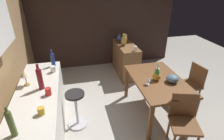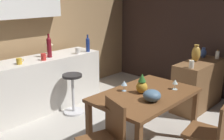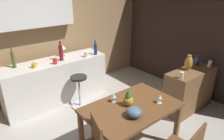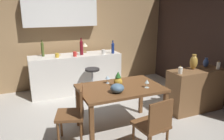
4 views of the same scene
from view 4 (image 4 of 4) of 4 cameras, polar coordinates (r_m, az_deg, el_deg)
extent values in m
plane|color=#B7B2A8|center=(4.07, -2.42, -12.67)|extent=(9.00, 9.00, 0.00)
cube|color=#9E7A51|center=(5.64, -10.21, 9.03)|extent=(5.20, 0.10, 2.60)
cube|color=white|center=(5.42, -13.39, 14.44)|extent=(1.70, 0.32, 0.64)
cube|color=#33231E|center=(5.31, 23.09, 7.62)|extent=(0.10, 4.40, 2.60)
cube|color=brown|center=(3.48, 2.21, -4.75)|extent=(1.32, 0.85, 0.04)
cube|color=brown|center=(3.77, -8.86, -9.40)|extent=(0.06, 0.06, 0.70)
cube|color=brown|center=(4.19, 7.57, -6.65)|extent=(0.06, 0.06, 0.70)
cube|color=brown|center=(3.13, -5.32, -14.89)|extent=(0.06, 0.06, 0.70)
cube|color=brown|center=(3.63, 13.63, -10.70)|extent=(0.06, 0.06, 0.70)
cube|color=silver|center=(5.28, -9.36, -0.82)|extent=(2.10, 0.60, 0.90)
cube|color=brown|center=(4.55, 20.87, -4.93)|extent=(1.10, 0.44, 0.82)
cube|color=brown|center=(3.31, -10.94, -11.45)|extent=(0.50, 0.50, 0.04)
cube|color=brown|center=(3.21, -7.91, -7.99)|extent=(0.14, 0.37, 0.43)
cylinder|color=brown|center=(3.30, -13.84, -16.30)|extent=(0.04, 0.04, 0.42)
cylinder|color=brown|center=(3.58, -13.15, -13.59)|extent=(0.04, 0.04, 0.42)
cylinder|color=brown|center=(3.27, -8.06, -16.30)|extent=(0.04, 0.04, 0.42)
cylinder|color=brown|center=(3.55, -7.87, -13.55)|extent=(0.04, 0.04, 0.42)
cube|color=brown|center=(3.06, 10.02, -13.89)|extent=(0.45, 0.45, 0.04)
cube|color=brown|center=(2.84, 12.61, -11.79)|extent=(0.38, 0.08, 0.40)
cylinder|color=brown|center=(3.19, 5.59, -17.11)|extent=(0.04, 0.04, 0.42)
cylinder|color=brown|center=(3.37, 10.17, -15.42)|extent=(0.04, 0.04, 0.42)
cylinder|color=#262323|center=(4.80, -5.20, 0.13)|extent=(0.32, 0.32, 0.04)
cylinder|color=silver|center=(4.90, -5.10, -3.53)|extent=(0.04, 0.04, 0.63)
cylinder|color=silver|center=(5.01, -5.02, -6.87)|extent=(0.34, 0.34, 0.03)
cylinder|color=silver|center=(3.64, -1.16, -3.43)|extent=(0.06, 0.06, 0.00)
cylinder|color=silver|center=(3.63, -1.16, -2.87)|extent=(0.01, 0.01, 0.07)
cone|color=silver|center=(3.61, -1.17, -1.89)|extent=(0.08, 0.08, 0.06)
cylinder|color=silver|center=(3.49, 9.05, -4.52)|extent=(0.08, 0.08, 0.00)
cylinder|color=silver|center=(3.48, 9.08, -3.94)|extent=(0.01, 0.01, 0.07)
cone|color=silver|center=(3.45, 9.13, -2.94)|extent=(0.07, 0.07, 0.06)
ellipsoid|color=gold|center=(3.48, 1.58, -3.11)|extent=(0.14, 0.14, 0.15)
cone|color=#2D6B28|center=(3.44, 1.60, -1.15)|extent=(0.10, 0.10, 0.10)
ellipsoid|color=slate|center=(3.23, 1.37, -4.77)|extent=(0.21, 0.21, 0.13)
cylinder|color=navy|center=(5.23, 0.22, 5.55)|extent=(0.07, 0.07, 0.22)
sphere|color=navy|center=(5.21, 0.22, 6.73)|extent=(0.07, 0.07, 0.07)
cylinder|color=navy|center=(5.20, 0.22, 7.36)|extent=(0.03, 0.03, 0.07)
cylinder|color=#475623|center=(5.13, -17.67, 5.00)|extent=(0.06, 0.06, 0.29)
sphere|color=#475623|center=(5.11, -17.80, 6.59)|extent=(0.06, 0.06, 0.06)
cylinder|color=#475623|center=(5.10, -17.85, 7.14)|extent=(0.02, 0.02, 0.06)
cylinder|color=maroon|center=(5.10, -7.98, 5.57)|extent=(0.08, 0.08, 0.29)
sphere|color=maroon|center=(5.08, -8.04, 7.20)|extent=(0.08, 0.08, 0.08)
cylinder|color=maroon|center=(5.07, -8.07, 7.88)|extent=(0.04, 0.04, 0.08)
cylinder|color=white|center=(5.14, -2.27, 4.73)|extent=(0.09, 0.09, 0.11)
torus|color=white|center=(5.16, -1.69, 4.83)|extent=(0.05, 0.01, 0.05)
cylinder|color=red|center=(4.97, -9.69, 4.14)|extent=(0.08, 0.08, 0.11)
torus|color=red|center=(4.98, -9.10, 4.25)|extent=(0.05, 0.01, 0.05)
cylinder|color=gold|center=(4.95, -14.18, 3.74)|extent=(0.08, 0.08, 0.09)
torus|color=gold|center=(4.96, -13.59, 3.85)|extent=(0.05, 0.01, 0.05)
cylinder|color=#A58447|center=(5.38, -7.03, 4.65)|extent=(0.08, 0.08, 0.02)
cylinder|color=#A58447|center=(5.37, -7.06, 5.46)|extent=(0.02, 0.02, 0.13)
cone|color=beige|center=(5.35, -7.10, 6.62)|extent=(0.13, 0.13, 0.09)
cylinder|color=white|center=(4.62, 26.01, 1.02)|extent=(0.07, 0.07, 0.14)
ellipsoid|color=yellow|center=(4.60, 26.13, 1.99)|extent=(0.01, 0.01, 0.03)
cylinder|color=white|center=(4.06, 17.41, -0.11)|extent=(0.08, 0.08, 0.12)
ellipsoid|color=yellow|center=(4.04, 17.49, 0.86)|extent=(0.01, 0.01, 0.03)
ellipsoid|color=#334C8C|center=(4.69, 23.31, 1.70)|extent=(0.11, 0.11, 0.17)
cylinder|color=#334C8C|center=(4.67, 23.44, 2.81)|extent=(0.06, 0.06, 0.02)
ellipsoid|color=#B78C38|center=(4.42, 20.55, 1.89)|extent=(0.14, 0.14, 0.27)
cylinder|color=#B78C38|center=(4.39, 20.73, 3.71)|extent=(0.08, 0.08, 0.02)
camera|label=1|loc=(4.50, -38.58, 17.73)|focal=28.54mm
camera|label=2|loc=(1.59, -65.40, 5.63)|focal=41.75mm
camera|label=3|loc=(1.32, -42.73, 28.12)|focal=32.85mm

